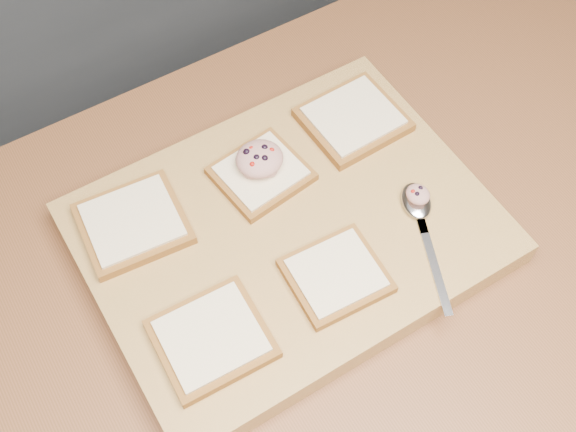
% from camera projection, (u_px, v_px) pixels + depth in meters
% --- Properties ---
extents(island_counter, '(2.00, 0.80, 0.90)m').
position_uv_depth(island_counter, '(340.00, 371.00, 1.30)').
color(island_counter, slate).
rests_on(island_counter, ground).
extents(cutting_board, '(0.49, 0.37, 0.04)m').
position_uv_depth(cutting_board, '(288.00, 233.00, 0.91)').
color(cutting_board, tan).
rests_on(cutting_board, island_counter).
extents(bread_far_left, '(0.13, 0.12, 0.02)m').
position_uv_depth(bread_far_left, '(133.00, 223.00, 0.89)').
color(bread_far_left, brown).
rests_on(bread_far_left, cutting_board).
extents(bread_far_center, '(0.12, 0.11, 0.02)m').
position_uv_depth(bread_far_center, '(261.00, 173.00, 0.93)').
color(bread_far_center, brown).
rests_on(bread_far_center, cutting_board).
extents(bread_far_right, '(0.13, 0.12, 0.02)m').
position_uv_depth(bread_far_right, '(353.00, 119.00, 0.97)').
color(bread_far_right, brown).
rests_on(bread_far_right, cutting_board).
extents(bread_near_left, '(0.13, 0.12, 0.02)m').
position_uv_depth(bread_near_left, '(212.00, 338.00, 0.81)').
color(bread_near_left, brown).
rests_on(bread_near_left, cutting_board).
extents(bread_near_center, '(0.12, 0.11, 0.02)m').
position_uv_depth(bread_near_center, '(336.00, 275.00, 0.85)').
color(bread_near_center, brown).
rests_on(bread_near_center, cutting_board).
extents(tuna_salad_dollop, '(0.06, 0.06, 0.03)m').
position_uv_depth(tuna_salad_dollop, '(259.00, 159.00, 0.91)').
color(tuna_salad_dollop, tan).
rests_on(tuna_salad_dollop, bread_far_center).
extents(spoon, '(0.09, 0.18, 0.01)m').
position_uv_depth(spoon, '(419.00, 210.00, 0.90)').
color(spoon, silver).
rests_on(spoon, cutting_board).
extents(spoon_salad, '(0.03, 0.03, 0.02)m').
position_uv_depth(spoon_salad, '(418.00, 194.00, 0.89)').
color(spoon_salad, tan).
rests_on(spoon_salad, spoon).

